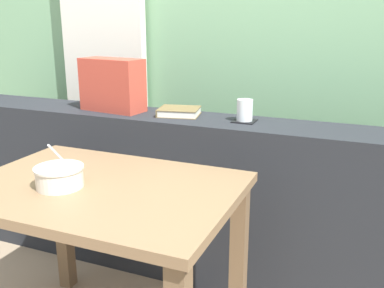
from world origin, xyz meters
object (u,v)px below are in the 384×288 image
object	(u,v)px
throw_pillow	(112,85)
soup_bowl	(60,177)
closed_book	(179,112)
coaster_square	(244,121)
breakfast_table	(103,216)
juice_glass	(245,111)

from	to	relation	value
throw_pillow	soup_bowl	distance (m)	0.78
closed_book	soup_bowl	xyz separation A→B (m)	(-0.12, -0.74, -0.10)
coaster_square	soup_bowl	xyz separation A→B (m)	(-0.45, -0.73, -0.08)
closed_book	breakfast_table	bearing A→B (deg)	-90.34
soup_bowl	juice_glass	bearing A→B (deg)	58.12
closed_book	throw_pillow	xyz separation A→B (m)	(-0.35, -0.02, 0.11)
closed_book	throw_pillow	distance (m)	0.37
coaster_square	juice_glass	size ratio (longest dim) A/B	1.04
breakfast_table	juice_glass	distance (m)	0.79
closed_book	juice_glass	bearing A→B (deg)	-1.61
coaster_square	juice_glass	distance (m)	0.05
breakfast_table	juice_glass	bearing A→B (deg)	63.16
coaster_square	throw_pillow	world-z (taller)	throw_pillow
breakfast_table	coaster_square	bearing A→B (deg)	63.16
breakfast_table	soup_bowl	xyz separation A→B (m)	(-0.12, -0.07, 0.16)
throw_pillow	coaster_square	bearing A→B (deg)	1.21
closed_book	soup_bowl	world-z (taller)	soup_bowl
coaster_square	soup_bowl	size ratio (longest dim) A/B	0.59
juice_glass	closed_book	bearing A→B (deg)	178.39
juice_glass	throw_pillow	size ratio (longest dim) A/B	0.30
coaster_square	soup_bowl	world-z (taller)	soup_bowl
juice_glass	soup_bowl	xyz separation A→B (m)	(-0.45, -0.73, -0.13)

